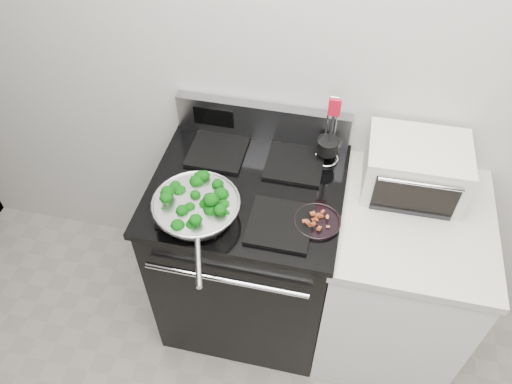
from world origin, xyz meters
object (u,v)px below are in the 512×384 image
(skillet, at_px, (196,208))
(bacon_plate, at_px, (317,220))
(toaster_oven, at_px, (415,168))
(gas_range, at_px, (248,252))
(utensil_holder, at_px, (327,149))

(skillet, distance_m, bacon_plate, 0.46)
(bacon_plate, height_order, toaster_oven, toaster_oven)
(gas_range, xyz_separation_m, utensil_holder, (0.30, 0.22, 0.52))
(bacon_plate, distance_m, utensil_holder, 0.36)
(skillet, xyz_separation_m, toaster_oven, (0.80, 0.37, 0.03))
(utensil_holder, bearing_deg, skillet, -136.27)
(bacon_plate, height_order, utensil_holder, utensil_holder)
(gas_range, height_order, utensil_holder, utensil_holder)
(gas_range, distance_m, utensil_holder, 0.64)
(utensil_holder, xyz_separation_m, toaster_oven, (0.36, -0.06, 0.02))
(gas_range, height_order, skillet, gas_range)
(skillet, xyz_separation_m, bacon_plate, (0.45, 0.07, -0.04))
(bacon_plate, relative_size, toaster_oven, 0.45)
(gas_range, relative_size, toaster_oven, 2.85)
(gas_range, relative_size, skillet, 2.18)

